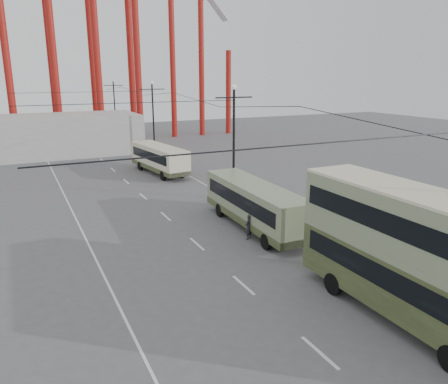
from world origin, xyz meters
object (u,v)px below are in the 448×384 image
double_decker_bus (408,249)px  single_decker_cream (159,158)px  single_decker_green (254,204)px  pedestrian (249,227)px

double_decker_bus → single_decker_cream: (-0.55, 31.56, -1.52)m
double_decker_bus → single_decker_cream: bearing=90.9°
single_decker_cream → single_decker_green: bearing=-95.9°
single_decker_green → single_decker_cream: 18.99m
single_decker_green → pedestrian: (-1.33, -1.63, -0.91)m
single_decker_cream → pedestrian: bearing=-99.7°
double_decker_bus → pedestrian: size_ratio=6.55×
single_decker_green → single_decker_cream: size_ratio=1.13×
single_decker_green → double_decker_bus: bearing=-88.4°
double_decker_bus → single_decker_green: bearing=89.9°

